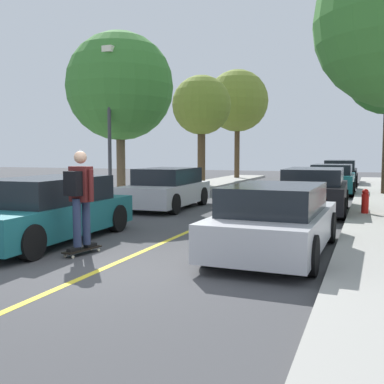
{
  "coord_description": "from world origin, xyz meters",
  "views": [
    {
      "loc": [
        3.98,
        -6.48,
        1.88
      ],
      "look_at": [
        -0.11,
        4.06,
        0.9
      ],
      "focal_mm": 43.0,
      "sensor_mm": 36.0,
      "label": 1
    }
  ],
  "objects_px": {
    "street_tree_left_far": "(237,101)",
    "streetlamp": "(109,114)",
    "skateboarder": "(80,194)",
    "street_tree_left_near": "(201,106)",
    "fire_hydrant": "(365,201)",
    "parked_car_right_far": "(332,179)",
    "parked_car_right_farthest": "(340,173)",
    "parked_car_right_near": "(314,191)",
    "skateboard": "(82,250)",
    "parked_car_left_near": "(167,189)",
    "parked_car_right_nearest": "(276,220)",
    "parked_car_left_nearest": "(46,210)",
    "street_tree_left_nearest": "(120,87)"
  },
  "relations": [
    {
      "from": "streetlamp",
      "to": "skateboard",
      "type": "height_order",
      "value": "streetlamp"
    },
    {
      "from": "parked_car_right_farthest",
      "to": "fire_hydrant",
      "type": "bearing_deg",
      "value": -83.82
    },
    {
      "from": "parked_car_right_nearest",
      "to": "parked_car_right_farthest",
      "type": "xyz_separation_m",
      "value": [
        0.0,
        19.4,
        0.08
      ]
    },
    {
      "from": "streetlamp",
      "to": "parked_car_right_near",
      "type": "bearing_deg",
      "value": 11.16
    },
    {
      "from": "parked_car_right_nearest",
      "to": "skateboard",
      "type": "distance_m",
      "value": 3.62
    },
    {
      "from": "parked_car_right_far",
      "to": "street_tree_left_nearest",
      "type": "distance_m",
      "value": 10.44
    },
    {
      "from": "street_tree_left_near",
      "to": "skateboard",
      "type": "distance_m",
      "value": 17.5
    },
    {
      "from": "fire_hydrant",
      "to": "skateboard",
      "type": "height_order",
      "value": "fire_hydrant"
    },
    {
      "from": "parked_car_left_near",
      "to": "parked_car_right_nearest",
      "type": "relative_size",
      "value": 0.97
    },
    {
      "from": "parked_car_right_near",
      "to": "parked_car_right_farthest",
      "type": "height_order",
      "value": "parked_car_right_farthest"
    },
    {
      "from": "parked_car_left_near",
      "to": "street_tree_left_near",
      "type": "xyz_separation_m",
      "value": [
        -2.24,
        9.56,
        3.72
      ]
    },
    {
      "from": "parked_car_right_far",
      "to": "skateboarder",
      "type": "bearing_deg",
      "value": -102.68
    },
    {
      "from": "parked_car_right_far",
      "to": "skateboard",
      "type": "relative_size",
      "value": 4.86
    },
    {
      "from": "street_tree_left_nearest",
      "to": "streetlamp",
      "type": "distance_m",
      "value": 2.0
    },
    {
      "from": "parked_car_right_nearest",
      "to": "parked_car_right_near",
      "type": "distance_m",
      "value": 6.2
    },
    {
      "from": "parked_car_left_nearest",
      "to": "parked_car_left_near",
      "type": "xyz_separation_m",
      "value": [
        0.0,
        6.17,
        0.0
      ]
    },
    {
      "from": "parked_car_right_farthest",
      "to": "skateboard",
      "type": "relative_size",
      "value": 5.07
    },
    {
      "from": "parked_car_right_near",
      "to": "parked_car_right_farthest",
      "type": "relative_size",
      "value": 0.98
    },
    {
      "from": "parked_car_left_nearest",
      "to": "skateboarder",
      "type": "relative_size",
      "value": 2.54
    },
    {
      "from": "street_tree_left_far",
      "to": "fire_hydrant",
      "type": "height_order",
      "value": "street_tree_left_far"
    },
    {
      "from": "parked_car_right_farthest",
      "to": "skateboard",
      "type": "height_order",
      "value": "parked_car_right_farthest"
    },
    {
      "from": "parked_car_right_far",
      "to": "streetlamp",
      "type": "relative_size",
      "value": 0.81
    },
    {
      "from": "parked_car_right_far",
      "to": "parked_car_right_farthest",
      "type": "height_order",
      "value": "parked_car_right_farthest"
    },
    {
      "from": "parked_car_right_near",
      "to": "parked_car_right_far",
      "type": "bearing_deg",
      "value": 90.0
    },
    {
      "from": "parked_car_right_far",
      "to": "skateboard",
      "type": "xyz_separation_m",
      "value": [
        -3.31,
        -14.71,
        -0.57
      ]
    },
    {
      "from": "parked_car_left_nearest",
      "to": "skateboard",
      "type": "xyz_separation_m",
      "value": [
        1.45,
        -0.83,
        -0.57
      ]
    },
    {
      "from": "parked_car_left_near",
      "to": "streetlamp",
      "type": "bearing_deg",
      "value": -157.63
    },
    {
      "from": "street_tree_left_nearest",
      "to": "skateboarder",
      "type": "xyz_separation_m",
      "value": [
        3.69,
        -7.89,
        -3.14
      ]
    },
    {
      "from": "street_tree_left_near",
      "to": "streetlamp",
      "type": "distance_m",
      "value": 10.37
    },
    {
      "from": "parked_car_right_far",
      "to": "skateboarder",
      "type": "distance_m",
      "value": 15.12
    },
    {
      "from": "fire_hydrant",
      "to": "skateboarder",
      "type": "relative_size",
      "value": 0.39
    },
    {
      "from": "parked_car_right_far",
      "to": "street_tree_left_nearest",
      "type": "xyz_separation_m",
      "value": [
        -7.01,
        -6.85,
        3.61
      ]
    },
    {
      "from": "parked_car_right_far",
      "to": "street_tree_left_nearest",
      "type": "height_order",
      "value": "street_tree_left_nearest"
    },
    {
      "from": "street_tree_left_far",
      "to": "streetlamp",
      "type": "height_order",
      "value": "street_tree_left_far"
    },
    {
      "from": "parked_car_left_near",
      "to": "parked_car_right_farthest",
      "type": "xyz_separation_m",
      "value": [
        4.76,
        13.77,
        0.05
      ]
    },
    {
      "from": "parked_car_right_nearest",
      "to": "parked_car_right_farthest",
      "type": "relative_size",
      "value": 0.97
    },
    {
      "from": "streetlamp",
      "to": "skateboarder",
      "type": "distance_m",
      "value": 7.35
    },
    {
      "from": "parked_car_left_near",
      "to": "streetlamp",
      "type": "distance_m",
      "value": 3.12
    },
    {
      "from": "parked_car_left_near",
      "to": "streetlamp",
      "type": "height_order",
      "value": "streetlamp"
    },
    {
      "from": "streetlamp",
      "to": "skateboard",
      "type": "relative_size",
      "value": 6.03
    },
    {
      "from": "parked_car_right_far",
      "to": "streetlamp",
      "type": "distance_m",
      "value": 10.94
    },
    {
      "from": "parked_car_left_nearest",
      "to": "streetlamp",
      "type": "bearing_deg",
      "value": 107.79
    },
    {
      "from": "parked_car_right_farthest",
      "to": "streetlamp",
      "type": "bearing_deg",
      "value": -114.21
    },
    {
      "from": "parked_car_right_farthest",
      "to": "skateboarder",
      "type": "xyz_separation_m",
      "value": [
        -3.32,
        -20.8,
        0.42
      ]
    },
    {
      "from": "parked_car_left_nearest",
      "to": "fire_hydrant",
      "type": "height_order",
      "value": "parked_car_left_nearest"
    },
    {
      "from": "street_tree_left_near",
      "to": "fire_hydrant",
      "type": "height_order",
      "value": "street_tree_left_near"
    },
    {
      "from": "street_tree_left_far",
      "to": "skateboard",
      "type": "bearing_deg",
      "value": -81.15
    },
    {
      "from": "street_tree_left_near",
      "to": "skateboarder",
      "type": "relative_size",
      "value": 3.27
    },
    {
      "from": "parked_car_right_far",
      "to": "parked_car_right_nearest",
      "type": "bearing_deg",
      "value": -90.0
    },
    {
      "from": "streetlamp",
      "to": "fire_hydrant",
      "type": "bearing_deg",
      "value": 4.62
    }
  ]
}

